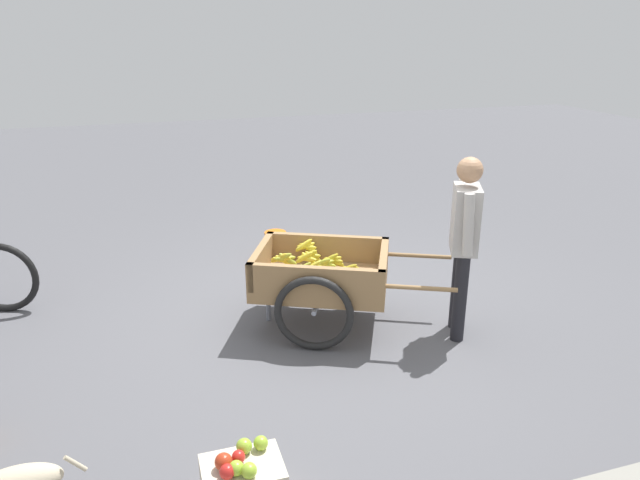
# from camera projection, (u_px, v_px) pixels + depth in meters

# --- Properties ---
(ground_plane) EXTENTS (24.00, 24.00, 0.00)m
(ground_plane) POSITION_uv_depth(u_px,v_px,m) (319.00, 316.00, 5.24)
(ground_plane) COLOR #56565B
(fruit_cart) EXTENTS (1.82, 1.39, 0.70)m
(fruit_cart) POSITION_uv_depth(u_px,v_px,m) (322.00, 278.00, 4.96)
(fruit_cart) COLOR #937047
(fruit_cart) RESTS_ON ground
(vendor_person) EXTENTS (0.33, 0.53, 1.51)m
(vendor_person) POSITION_uv_depth(u_px,v_px,m) (464.00, 233.00, 4.66)
(vendor_person) COLOR black
(vendor_person) RESTS_ON ground
(plastic_bucket) EXTENTS (0.24, 0.24, 0.28)m
(plastic_bucket) POSITION_uv_depth(u_px,v_px,m) (276.00, 244.00, 6.58)
(plastic_bucket) COLOR orange
(plastic_bucket) RESTS_ON ground
(mixed_fruit_crate) EXTENTS (0.44, 0.32, 0.32)m
(mixed_fruit_crate) POSITION_uv_depth(u_px,v_px,m) (243.00, 479.00, 3.19)
(mixed_fruit_crate) COLOR beige
(mixed_fruit_crate) RESTS_ON ground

